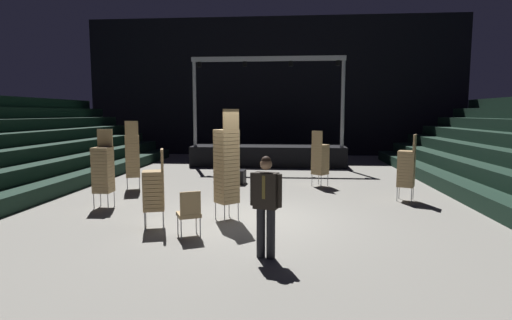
% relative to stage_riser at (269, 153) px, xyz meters
% --- Properties ---
extents(ground_plane, '(22.00, 30.00, 0.10)m').
position_rel_stage_riser_xyz_m(ground_plane, '(-0.00, -10.10, -0.62)').
color(ground_plane, gray).
extents(arena_end_wall, '(22.00, 0.30, 8.00)m').
position_rel_stage_riser_xyz_m(arena_end_wall, '(-0.00, 4.90, 3.43)').
color(arena_end_wall, black).
rests_on(arena_end_wall, ground_plane).
extents(stage_riser, '(7.13, 2.59, 4.95)m').
position_rel_stage_riser_xyz_m(stage_riser, '(0.00, 0.00, 0.00)').
color(stage_riser, black).
rests_on(stage_riser, ground_plane).
extents(man_with_tie, '(0.57, 0.33, 1.76)m').
position_rel_stage_riser_xyz_m(man_with_tie, '(0.63, -12.68, 0.43)').
color(man_with_tie, black).
rests_on(man_with_tie, ground_plane).
extents(chair_stack_front_left, '(0.57, 0.57, 2.22)m').
position_rel_stage_riser_xyz_m(chair_stack_front_left, '(-4.06, -6.67, 0.54)').
color(chair_stack_front_left, '#B2B5BA').
rests_on(chair_stack_front_left, ground_plane).
extents(chair_stack_front_right, '(0.62, 0.62, 2.56)m').
position_rel_stage_riser_xyz_m(chair_stack_front_right, '(-0.42, -10.23, 0.71)').
color(chair_stack_front_right, '#B2B5BA').
rests_on(chair_stack_front_right, ground_plane).
extents(chair_stack_mid_left, '(0.55, 0.55, 1.71)m').
position_rel_stage_riser_xyz_m(chair_stack_mid_left, '(-1.86, -11.06, 0.29)').
color(chair_stack_mid_left, '#B2B5BA').
rests_on(chair_stack_mid_left, ground_plane).
extents(chair_stack_mid_right, '(0.58, 0.58, 1.88)m').
position_rel_stage_riser_xyz_m(chair_stack_mid_right, '(4.30, -7.74, 0.37)').
color(chair_stack_mid_right, '#B2B5BA').
rests_on(chair_stack_mid_right, ground_plane).
extents(chair_stack_mid_centre, '(0.62, 0.62, 1.88)m').
position_rel_stage_riser_xyz_m(chair_stack_mid_centre, '(2.04, -5.60, 0.37)').
color(chair_stack_mid_centre, '#B2B5BA').
rests_on(chair_stack_mid_centre, ground_plane).
extents(chair_stack_rear_left, '(0.44, 0.44, 2.05)m').
position_rel_stage_riser_xyz_m(chair_stack_rear_left, '(-3.83, -9.26, 0.46)').
color(chair_stack_rear_left, '#B2B5BA').
rests_on(chair_stack_rear_left, ground_plane).
extents(equipment_road_case, '(0.94, 0.67, 0.48)m').
position_rel_stage_riser_xyz_m(equipment_road_case, '(-1.00, -5.34, -0.33)').
color(equipment_road_case, black).
rests_on(equipment_road_case, ground_plane).
extents(loose_chair_near_man, '(0.59, 0.59, 0.95)m').
position_rel_stage_riser_xyz_m(loose_chair_near_man, '(-0.96, -11.62, -0.04)').
color(loose_chair_near_man, '#B2B5BA').
rests_on(loose_chair_near_man, ground_plane).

